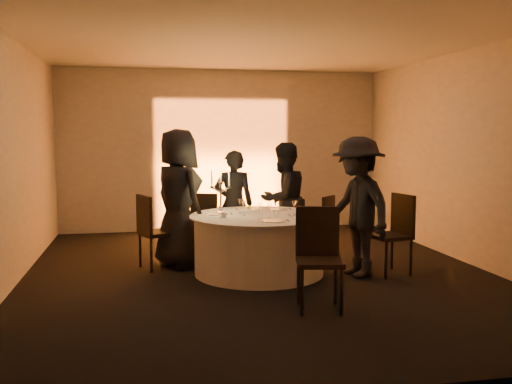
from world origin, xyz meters
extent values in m
plane|color=black|center=(0.00, 0.00, 0.00)|extent=(7.00, 7.00, 0.00)
plane|color=silver|center=(0.00, 0.00, 3.00)|extent=(7.00, 7.00, 0.00)
plane|color=#B5B0A8|center=(0.00, 3.50, 1.50)|extent=(7.00, 0.00, 7.00)
plane|color=#B5B0A8|center=(0.00, -3.50, 1.50)|extent=(7.00, 0.00, 7.00)
plane|color=#B5B0A8|center=(-3.00, 0.00, 1.50)|extent=(0.00, 7.00, 7.00)
plane|color=#B5B0A8|center=(3.00, 0.00, 1.50)|extent=(0.00, 7.00, 7.00)
cube|color=black|center=(0.00, 3.20, 0.05)|extent=(0.25, 0.12, 0.10)
cylinder|color=black|center=(0.00, 0.00, 0.01)|extent=(0.60, 0.60, 0.03)
cylinder|color=black|center=(0.00, 0.00, 0.38)|extent=(0.20, 0.20, 0.75)
cylinder|color=white|center=(0.00, 0.00, 0.38)|extent=(1.68, 1.68, 0.75)
cylinder|color=white|center=(0.00, 0.00, 0.76)|extent=(1.80, 1.80, 0.02)
cube|color=black|center=(-1.28, 0.55, 0.48)|extent=(0.58, 0.58, 0.05)
cube|color=black|center=(-1.46, 0.47, 0.75)|extent=(0.21, 0.42, 0.50)
cylinder|color=black|center=(-1.03, 0.45, 0.24)|extent=(0.04, 0.04, 0.47)
cylinder|color=black|center=(-1.18, 0.79, 0.24)|extent=(0.04, 0.04, 0.47)
cylinder|color=black|center=(-1.38, 0.30, 0.24)|extent=(0.04, 0.04, 0.47)
cylinder|color=black|center=(-1.53, 0.65, 0.24)|extent=(0.04, 0.04, 0.47)
cube|color=black|center=(-0.52, 1.39, 0.45)|extent=(0.53, 0.53, 0.05)
cube|color=black|center=(-0.59, 1.22, 0.70)|extent=(0.40, 0.18, 0.47)
cylinder|color=black|center=(-0.30, 1.49, 0.22)|extent=(0.04, 0.04, 0.44)
cylinder|color=black|center=(-0.63, 1.62, 0.22)|extent=(0.04, 0.04, 0.44)
cylinder|color=black|center=(-0.42, 1.17, 0.22)|extent=(0.04, 0.04, 0.44)
cylinder|color=black|center=(-0.75, 1.29, 0.22)|extent=(0.04, 0.04, 0.44)
cube|color=black|center=(1.14, 1.09, 0.42)|extent=(0.54, 0.54, 0.05)
cube|color=black|center=(1.27, 0.97, 0.66)|extent=(0.30, 0.31, 0.44)
cylinder|color=black|center=(1.14, 1.33, 0.21)|extent=(0.04, 0.04, 0.41)
cylinder|color=black|center=(0.91, 1.09, 0.21)|extent=(0.04, 0.04, 0.41)
cylinder|color=black|center=(1.38, 1.10, 0.21)|extent=(0.04, 0.04, 0.41)
cylinder|color=black|center=(1.15, 0.86, 0.21)|extent=(0.04, 0.04, 0.41)
cube|color=black|center=(1.65, -0.37, 0.50)|extent=(0.54, 0.54, 0.05)
cube|color=black|center=(1.85, -0.33, 0.78)|extent=(0.14, 0.45, 0.52)
cylinder|color=black|center=(1.42, -0.23, 0.24)|extent=(0.04, 0.04, 0.49)
cylinder|color=black|center=(1.50, -0.61, 0.24)|extent=(0.04, 0.04, 0.49)
cylinder|color=black|center=(1.80, -0.14, 0.24)|extent=(0.04, 0.04, 0.49)
cylinder|color=black|center=(1.88, -0.52, 0.24)|extent=(0.04, 0.04, 0.49)
cube|color=black|center=(0.30, -1.64, 0.51)|extent=(0.54, 0.54, 0.05)
cube|color=black|center=(0.34, -1.44, 0.79)|extent=(0.46, 0.12, 0.53)
cylinder|color=black|center=(0.07, -1.80, 0.25)|extent=(0.04, 0.04, 0.50)
cylinder|color=black|center=(0.46, -1.88, 0.25)|extent=(0.04, 0.04, 0.50)
cylinder|color=black|center=(0.14, -1.41, 0.25)|extent=(0.04, 0.04, 0.50)
cylinder|color=black|center=(0.53, -1.49, 0.25)|extent=(0.04, 0.04, 0.50)
imported|color=black|center=(-1.00, 0.57, 0.94)|extent=(0.98, 1.10, 1.89)
imported|color=black|center=(-0.16, 1.06, 0.79)|extent=(0.63, 0.46, 1.58)
imported|color=black|center=(0.58, 1.03, 0.84)|extent=(1.03, 0.96, 1.69)
imported|color=black|center=(1.21, -0.35, 0.89)|extent=(0.96, 1.29, 1.79)
cylinder|color=white|center=(-0.51, 0.14, 0.78)|extent=(0.25, 0.25, 0.01)
cube|color=#B4B4B9|center=(-0.68, 0.14, 0.78)|extent=(0.01, 0.17, 0.01)
cube|color=#B4B4B9|center=(-0.34, 0.14, 0.78)|extent=(0.02, 0.17, 0.01)
cylinder|color=white|center=(-0.03, 0.55, 0.78)|extent=(0.29, 0.29, 0.01)
cube|color=#B4B4B9|center=(-0.20, 0.55, 0.78)|extent=(0.02, 0.17, 0.01)
cube|color=#B4B4B9|center=(0.14, 0.55, 0.78)|extent=(0.02, 0.17, 0.01)
sphere|color=yellow|center=(-0.03, 0.55, 0.82)|extent=(0.07, 0.07, 0.07)
cylinder|color=white|center=(0.36, 0.44, 0.78)|extent=(0.26, 0.26, 0.01)
cube|color=#B4B4B9|center=(0.19, 0.44, 0.78)|extent=(0.02, 0.17, 0.01)
cube|color=#B4B4B9|center=(0.53, 0.44, 0.78)|extent=(0.01, 0.17, 0.01)
cylinder|color=white|center=(0.54, -0.17, 0.78)|extent=(0.26, 0.26, 0.01)
cube|color=#B4B4B9|center=(0.37, -0.17, 0.78)|extent=(0.02, 0.17, 0.01)
cube|color=#B4B4B9|center=(0.71, -0.17, 0.78)|extent=(0.01, 0.17, 0.01)
cylinder|color=white|center=(0.07, -0.56, 0.78)|extent=(0.29, 0.29, 0.01)
cube|color=#B4B4B9|center=(-0.10, -0.56, 0.78)|extent=(0.01, 0.17, 0.01)
cube|color=#B4B4B9|center=(0.24, -0.56, 0.78)|extent=(0.02, 0.17, 0.01)
cylinder|color=white|center=(-0.48, -0.12, 0.77)|extent=(0.11, 0.11, 0.01)
cylinder|color=white|center=(-0.48, -0.12, 0.81)|extent=(0.07, 0.07, 0.06)
cylinder|color=silver|center=(-0.47, 0.24, 0.78)|extent=(0.14, 0.14, 0.02)
sphere|color=silver|center=(-0.47, 0.24, 0.84)|extent=(0.07, 0.07, 0.07)
cylinder|color=silver|center=(-0.47, 0.24, 0.98)|extent=(0.03, 0.03, 0.36)
cylinder|color=silver|center=(-0.47, 0.24, 1.17)|extent=(0.06, 0.06, 0.03)
cylinder|color=white|center=(-0.47, 0.24, 1.29)|extent=(0.02, 0.02, 0.23)
cone|color=orange|center=(-0.47, 0.24, 1.43)|extent=(0.02, 0.02, 0.04)
cylinder|color=silver|center=(-0.52, 0.24, 1.08)|extent=(0.13, 0.02, 0.09)
cylinder|color=silver|center=(-0.58, 0.24, 1.12)|extent=(0.05, 0.05, 0.03)
cylinder|color=white|center=(-0.58, 0.24, 1.24)|extent=(0.02, 0.02, 0.23)
cone|color=orange|center=(-0.58, 0.24, 1.38)|extent=(0.02, 0.02, 0.04)
cylinder|color=silver|center=(-0.41, 0.24, 1.08)|extent=(0.13, 0.02, 0.09)
cylinder|color=silver|center=(-0.35, 0.24, 1.12)|extent=(0.05, 0.05, 0.03)
cylinder|color=white|center=(-0.35, 0.24, 1.24)|extent=(0.02, 0.02, 0.23)
cone|color=orange|center=(-0.35, 0.24, 1.38)|extent=(0.02, 0.02, 0.04)
cylinder|color=white|center=(0.08, -0.28, 0.77)|extent=(0.06, 0.06, 0.01)
cylinder|color=white|center=(0.08, -0.28, 0.83)|extent=(0.01, 0.01, 0.10)
cone|color=white|center=(0.08, -0.28, 0.92)|extent=(0.07, 0.07, 0.09)
cylinder|color=white|center=(-0.03, -0.22, 0.77)|extent=(0.06, 0.06, 0.01)
cylinder|color=white|center=(-0.03, -0.22, 0.83)|extent=(0.01, 0.01, 0.10)
cone|color=white|center=(-0.03, -0.22, 0.92)|extent=(0.07, 0.07, 0.09)
cylinder|color=white|center=(-0.21, 0.20, 0.77)|extent=(0.06, 0.06, 0.01)
cylinder|color=white|center=(-0.21, 0.20, 0.83)|extent=(0.01, 0.01, 0.10)
cone|color=white|center=(-0.21, 0.20, 0.92)|extent=(0.07, 0.07, 0.09)
cylinder|color=white|center=(0.43, -0.13, 0.77)|extent=(0.06, 0.06, 0.01)
cylinder|color=white|center=(0.43, -0.13, 0.83)|extent=(0.01, 0.01, 0.10)
cone|color=white|center=(0.43, -0.13, 0.92)|extent=(0.07, 0.07, 0.09)
cylinder|color=white|center=(-0.20, 0.00, 0.77)|extent=(0.06, 0.06, 0.01)
cylinder|color=white|center=(-0.20, 0.00, 0.83)|extent=(0.01, 0.01, 0.10)
cone|color=white|center=(-0.20, 0.00, 0.92)|extent=(0.07, 0.07, 0.09)
cylinder|color=white|center=(0.19, -0.17, 0.82)|extent=(0.07, 0.07, 0.09)
cylinder|color=white|center=(-0.05, -0.32, 0.82)|extent=(0.07, 0.07, 0.09)
cylinder|color=white|center=(0.01, 0.18, 0.82)|extent=(0.07, 0.07, 0.09)
camera|label=1|loc=(-1.46, -7.17, 1.84)|focal=40.00mm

